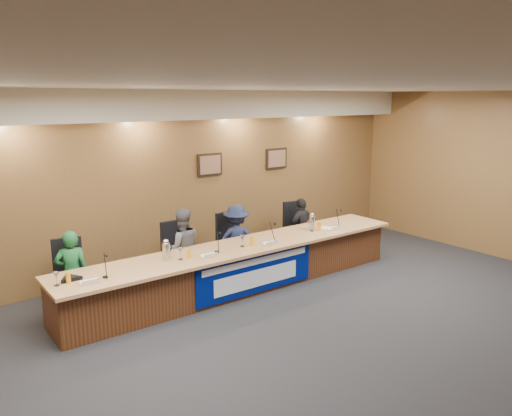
# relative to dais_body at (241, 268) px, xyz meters

# --- Properties ---
(floor) EXTENTS (10.00, 10.00, 0.00)m
(floor) POSITION_rel_dais_body_xyz_m (0.00, -2.40, -0.35)
(floor) COLOR black
(floor) RESTS_ON ground
(ceiling) EXTENTS (10.00, 8.00, 0.04)m
(ceiling) POSITION_rel_dais_body_xyz_m (0.00, -2.40, 2.85)
(ceiling) COLOR silver
(ceiling) RESTS_ON wall_back
(wall_back) EXTENTS (10.00, 0.04, 3.20)m
(wall_back) POSITION_rel_dais_body_xyz_m (0.00, 1.60, 1.25)
(wall_back) COLOR brown
(wall_back) RESTS_ON floor
(soffit) EXTENTS (10.00, 0.50, 0.50)m
(soffit) POSITION_rel_dais_body_xyz_m (0.00, 1.35, 2.60)
(soffit) COLOR beige
(soffit) RESTS_ON wall_back
(dais_body) EXTENTS (6.00, 0.80, 0.70)m
(dais_body) POSITION_rel_dais_body_xyz_m (0.00, 0.00, 0.00)
(dais_body) COLOR #4B2612
(dais_body) RESTS_ON floor
(dais_top) EXTENTS (6.10, 0.95, 0.05)m
(dais_top) POSITION_rel_dais_body_xyz_m (0.00, -0.05, 0.38)
(dais_top) COLOR tan
(dais_top) RESTS_ON dais_body
(banner) EXTENTS (2.20, 0.02, 0.65)m
(banner) POSITION_rel_dais_body_xyz_m (0.00, -0.41, 0.03)
(banner) COLOR #001069
(banner) RESTS_ON dais_body
(banner_text_upper) EXTENTS (2.00, 0.01, 0.10)m
(banner_text_upper) POSITION_rel_dais_body_xyz_m (0.00, -0.43, 0.23)
(banner_text_upper) COLOR silver
(banner_text_upper) RESTS_ON banner
(banner_text_lower) EXTENTS (1.60, 0.01, 0.28)m
(banner_text_lower) POSITION_rel_dais_body_xyz_m (0.00, -0.43, -0.05)
(banner_text_lower) COLOR silver
(banner_text_lower) RESTS_ON banner
(wall_photo_left) EXTENTS (0.52, 0.04, 0.42)m
(wall_photo_left) POSITION_rel_dais_body_xyz_m (0.40, 1.57, 1.50)
(wall_photo_left) COLOR black
(wall_photo_left) RESTS_ON wall_back
(wall_photo_right) EXTENTS (0.52, 0.04, 0.42)m
(wall_photo_right) POSITION_rel_dais_body_xyz_m (2.00, 1.57, 1.50)
(wall_photo_right) COLOR black
(wall_photo_right) RESTS_ON wall_back
(panelist_a) EXTENTS (0.53, 0.42, 1.26)m
(panelist_a) POSITION_rel_dais_body_xyz_m (-2.52, 0.60, 0.28)
(panelist_a) COLOR #175A2B
(panelist_a) RESTS_ON floor
(panelist_b) EXTENTS (0.76, 0.66, 1.34)m
(panelist_b) POSITION_rel_dais_body_xyz_m (-0.75, 0.60, 0.32)
(panelist_b) COLOR #54565A
(panelist_b) RESTS_ON floor
(panelist_c) EXTENTS (0.93, 0.75, 1.25)m
(panelist_c) POSITION_rel_dais_body_xyz_m (0.32, 0.60, 0.28)
(panelist_c) COLOR #171E3B
(panelist_c) RESTS_ON floor
(panelist_d) EXTENTS (0.73, 0.37, 1.19)m
(panelist_d) POSITION_rel_dais_body_xyz_m (1.85, 0.60, 0.25)
(panelist_d) COLOR black
(panelist_d) RESTS_ON floor
(office_chair_a) EXTENTS (0.56, 0.56, 0.08)m
(office_chair_a) POSITION_rel_dais_body_xyz_m (-2.52, 0.70, 0.13)
(office_chair_a) COLOR black
(office_chair_a) RESTS_ON floor
(office_chair_b) EXTENTS (0.48, 0.48, 0.08)m
(office_chair_b) POSITION_rel_dais_body_xyz_m (-0.75, 0.70, 0.13)
(office_chair_b) COLOR black
(office_chair_b) RESTS_ON floor
(office_chair_c) EXTENTS (0.50, 0.50, 0.08)m
(office_chair_c) POSITION_rel_dais_body_xyz_m (0.32, 0.70, 0.13)
(office_chair_c) COLOR black
(office_chair_c) RESTS_ON floor
(office_chair_d) EXTENTS (0.56, 0.56, 0.08)m
(office_chair_d) POSITION_rel_dais_body_xyz_m (1.85, 0.70, 0.13)
(office_chair_d) COLOR black
(office_chair_d) RESTS_ON floor
(nameplate_a) EXTENTS (0.24, 0.08, 0.10)m
(nameplate_a) POSITION_rel_dais_body_xyz_m (-2.55, -0.31, 0.45)
(nameplate_a) COLOR white
(nameplate_a) RESTS_ON dais_top
(microphone_a) EXTENTS (0.07, 0.07, 0.02)m
(microphone_a) POSITION_rel_dais_body_xyz_m (-2.31, -0.17, 0.41)
(microphone_a) COLOR black
(microphone_a) RESTS_ON dais_top
(juice_glass_a) EXTENTS (0.06, 0.06, 0.15)m
(juice_glass_a) POSITION_rel_dais_body_xyz_m (-2.76, -0.08, 0.47)
(juice_glass_a) COLOR orange
(juice_glass_a) RESTS_ON dais_top
(water_glass_a) EXTENTS (0.08, 0.08, 0.18)m
(water_glass_a) POSITION_rel_dais_body_xyz_m (-2.91, -0.08, 0.49)
(water_glass_a) COLOR silver
(water_glass_a) RESTS_ON dais_top
(nameplate_b) EXTENTS (0.24, 0.08, 0.10)m
(nameplate_b) POSITION_rel_dais_body_xyz_m (-0.77, -0.30, 0.45)
(nameplate_b) COLOR white
(nameplate_b) RESTS_ON dais_top
(microphone_b) EXTENTS (0.07, 0.07, 0.02)m
(microphone_b) POSITION_rel_dais_body_xyz_m (-0.55, -0.12, 0.41)
(microphone_b) COLOR black
(microphone_b) RESTS_ON dais_top
(juice_glass_b) EXTENTS (0.06, 0.06, 0.15)m
(juice_glass_b) POSITION_rel_dais_body_xyz_m (-1.04, -0.13, 0.47)
(juice_glass_b) COLOR orange
(juice_glass_b) RESTS_ON dais_top
(water_glass_b) EXTENTS (0.08, 0.08, 0.18)m
(water_glass_b) POSITION_rel_dais_body_xyz_m (-1.16, -0.10, 0.49)
(water_glass_b) COLOR silver
(water_glass_b) RESTS_ON dais_top
(nameplate_c) EXTENTS (0.24, 0.08, 0.10)m
(nameplate_c) POSITION_rel_dais_body_xyz_m (0.36, -0.33, 0.45)
(nameplate_c) COLOR white
(nameplate_c) RESTS_ON dais_top
(microphone_c) EXTENTS (0.07, 0.07, 0.02)m
(microphone_c) POSITION_rel_dais_body_xyz_m (0.47, -0.18, 0.41)
(microphone_c) COLOR black
(microphone_c) RESTS_ON dais_top
(juice_glass_c) EXTENTS (0.06, 0.06, 0.15)m
(juice_glass_c) POSITION_rel_dais_body_xyz_m (0.10, -0.14, 0.47)
(juice_glass_c) COLOR orange
(juice_glass_c) RESTS_ON dais_top
(water_glass_c) EXTENTS (0.08, 0.08, 0.18)m
(water_glass_c) POSITION_rel_dais_body_xyz_m (-0.06, -0.11, 0.49)
(water_glass_c) COLOR silver
(water_glass_c) RESTS_ON dais_top
(nameplate_d) EXTENTS (0.24, 0.08, 0.10)m
(nameplate_d) POSITION_rel_dais_body_xyz_m (1.85, -0.30, 0.45)
(nameplate_d) COLOR white
(nameplate_d) RESTS_ON dais_top
(microphone_d) EXTENTS (0.07, 0.07, 0.02)m
(microphone_d) POSITION_rel_dais_body_xyz_m (2.04, -0.14, 0.41)
(microphone_d) COLOR black
(microphone_d) RESTS_ON dais_top
(juice_glass_d) EXTENTS (0.06, 0.06, 0.15)m
(juice_glass_d) POSITION_rel_dais_body_xyz_m (1.61, -0.13, 0.47)
(juice_glass_d) COLOR orange
(juice_glass_d) RESTS_ON dais_top
(water_glass_d) EXTENTS (0.08, 0.08, 0.18)m
(water_glass_d) POSITION_rel_dais_body_xyz_m (1.47, -0.09, 0.49)
(water_glass_d) COLOR silver
(water_glass_d) RESTS_ON dais_top
(carafe_left) EXTENTS (0.12, 0.12, 0.26)m
(carafe_left) POSITION_rel_dais_body_xyz_m (-1.34, -0.00, 0.53)
(carafe_left) COLOR silver
(carafe_left) RESTS_ON dais_top
(carafe_right) EXTENTS (0.12, 0.12, 0.25)m
(carafe_right) POSITION_rel_dais_body_xyz_m (1.54, -0.01, 0.53)
(carafe_right) COLOR silver
(carafe_right) RESTS_ON dais_top
(speakerphone) EXTENTS (0.32, 0.32, 0.05)m
(speakerphone) POSITION_rel_dais_body_xyz_m (-2.71, 0.02, 0.43)
(speakerphone) COLOR black
(speakerphone) RESTS_ON dais_top
(paper_stack) EXTENTS (0.26, 0.33, 0.01)m
(paper_stack) POSITION_rel_dais_body_xyz_m (1.83, -0.11, 0.40)
(paper_stack) COLOR white
(paper_stack) RESTS_ON dais_top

